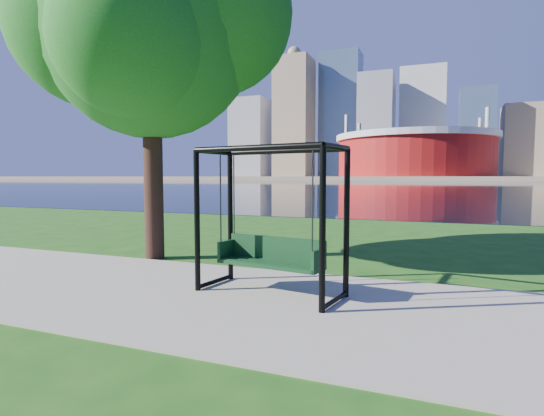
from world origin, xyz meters
The scene contains 8 objects.
ground centered at (0.00, 0.00, 0.00)m, with size 900.00×900.00×0.00m, color #1E5114.
path centered at (0.00, -0.50, 0.01)m, with size 120.00×4.00×0.03m, color #9E937F.
river centered at (0.00, 102.00, 0.01)m, with size 900.00×180.00×0.02m, color black.
far_bank centered at (0.00, 306.00, 1.00)m, with size 900.00×228.00×2.00m, color #937F60.
stadium centered at (-10.00, 235.00, 14.23)m, with size 83.00×83.00×32.00m.
skyline centered at (-4.27, 319.39, 35.89)m, with size 392.00×66.00×96.50m.
swing centered at (0.25, -0.04, 1.11)m, with size 2.36×1.32×2.29m.
park_tree centered at (-3.30, 1.78, 5.10)m, with size 5.91×5.34×7.34m.
Camera 1 is at (2.64, -6.06, 1.83)m, focal length 28.00 mm.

